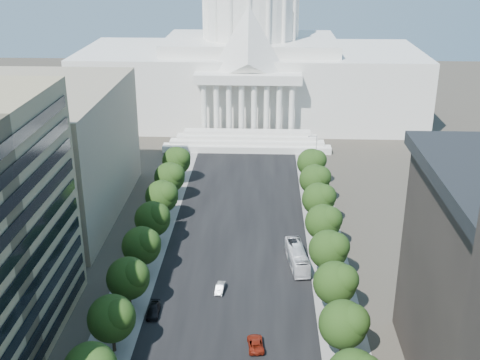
# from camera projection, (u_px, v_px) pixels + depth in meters

# --- Properties ---
(road_asphalt) EXTENTS (30.00, 260.00, 0.01)m
(road_asphalt) POSITION_uv_depth(u_px,v_px,m) (238.00, 234.00, 134.40)
(road_asphalt) COLOR black
(road_asphalt) RESTS_ON ground
(sidewalk_left) EXTENTS (8.00, 260.00, 0.02)m
(sidewalk_left) POSITION_uv_depth(u_px,v_px,m) (154.00, 232.00, 135.15)
(sidewalk_left) COLOR gray
(sidewalk_left) RESTS_ON ground
(sidewalk_right) EXTENTS (8.00, 260.00, 0.02)m
(sidewalk_right) POSITION_uv_depth(u_px,v_px,m) (324.00, 235.00, 133.66)
(sidewalk_right) COLOR gray
(sidewalk_right) RESTS_ON ground
(capitol) EXTENTS (120.00, 56.00, 73.00)m
(capitol) POSITION_uv_depth(u_px,v_px,m) (250.00, 63.00, 214.96)
(capitol) COLOR white
(capitol) RESTS_ON ground
(office_block_left_far) EXTENTS (38.00, 52.00, 30.00)m
(office_block_left_far) POSITION_uv_depth(u_px,v_px,m) (35.00, 153.00, 139.98)
(office_block_left_far) COLOR gray
(office_block_left_far) RESTS_ON ground
(tree_l_d) EXTENTS (7.79, 7.60, 9.97)m
(tree_l_d) POSITION_uv_depth(u_px,v_px,m) (113.00, 318.00, 93.57)
(tree_l_d) COLOR #33261C
(tree_l_d) RESTS_ON ground
(tree_l_e) EXTENTS (7.79, 7.60, 9.97)m
(tree_l_e) POSITION_uv_depth(u_px,v_px,m) (130.00, 277.00, 104.69)
(tree_l_e) COLOR #33261C
(tree_l_e) RESTS_ON ground
(tree_l_f) EXTENTS (7.79, 7.60, 9.97)m
(tree_l_f) POSITION_uv_depth(u_px,v_px,m) (143.00, 245.00, 115.82)
(tree_l_f) COLOR #33261C
(tree_l_f) RESTS_ON ground
(tree_l_g) EXTENTS (7.79, 7.60, 9.97)m
(tree_l_g) POSITION_uv_depth(u_px,v_px,m) (154.00, 218.00, 126.95)
(tree_l_g) COLOR #33261C
(tree_l_g) RESTS_ON ground
(tree_l_h) EXTENTS (7.79, 7.60, 9.97)m
(tree_l_h) POSITION_uv_depth(u_px,v_px,m) (163.00, 196.00, 138.08)
(tree_l_h) COLOR #33261C
(tree_l_h) RESTS_ON ground
(tree_l_i) EXTENTS (7.79, 7.60, 9.97)m
(tree_l_i) POSITION_uv_depth(u_px,v_px,m) (171.00, 177.00, 149.21)
(tree_l_i) COLOR #33261C
(tree_l_i) RESTS_ON ground
(tree_l_j) EXTENTS (7.79, 7.60, 9.97)m
(tree_l_j) POSITION_uv_depth(u_px,v_px,m) (177.00, 160.00, 160.34)
(tree_l_j) COLOR #33261C
(tree_l_j) RESTS_ON ground
(tree_r_d) EXTENTS (7.79, 7.60, 9.97)m
(tree_r_d) POSITION_uv_depth(u_px,v_px,m) (345.00, 323.00, 92.15)
(tree_r_d) COLOR #33261C
(tree_r_d) RESTS_ON ground
(tree_r_e) EXTENTS (7.79, 7.60, 9.97)m
(tree_r_e) POSITION_uv_depth(u_px,v_px,m) (337.00, 282.00, 103.28)
(tree_r_e) COLOR #33261C
(tree_r_e) RESTS_ON ground
(tree_r_f) EXTENTS (7.79, 7.60, 9.97)m
(tree_r_f) POSITION_uv_depth(u_px,v_px,m) (330.00, 249.00, 114.41)
(tree_r_f) COLOR #33261C
(tree_r_f) RESTS_ON ground
(tree_r_g) EXTENTS (7.79, 7.60, 9.97)m
(tree_r_g) POSITION_uv_depth(u_px,v_px,m) (325.00, 221.00, 125.54)
(tree_r_g) COLOR #33261C
(tree_r_g) RESTS_ON ground
(tree_r_h) EXTENTS (7.79, 7.60, 9.97)m
(tree_r_h) POSITION_uv_depth(u_px,v_px,m) (320.00, 198.00, 136.67)
(tree_r_h) COLOR #33261C
(tree_r_h) RESTS_ON ground
(tree_r_i) EXTENTS (7.79, 7.60, 9.97)m
(tree_r_i) POSITION_uv_depth(u_px,v_px,m) (316.00, 179.00, 147.79)
(tree_r_i) COLOR #33261C
(tree_r_i) RESTS_ON ground
(tree_r_j) EXTENTS (7.79, 7.60, 9.97)m
(tree_r_j) POSITION_uv_depth(u_px,v_px,m) (313.00, 162.00, 158.92)
(tree_r_j) COLOR #33261C
(tree_r_j) RESTS_ON ground
(streetlight_c) EXTENTS (2.61, 0.44, 9.00)m
(streetlight_c) POSITION_uv_depth(u_px,v_px,m) (346.00, 285.00, 103.63)
(streetlight_c) COLOR gray
(streetlight_c) RESTS_ON ground
(streetlight_d) EXTENTS (2.61, 0.44, 9.00)m
(streetlight_d) POSITION_uv_depth(u_px,v_px,m) (331.00, 222.00, 126.82)
(streetlight_d) COLOR gray
(streetlight_d) RESTS_ON ground
(streetlight_e) EXTENTS (2.61, 0.44, 9.00)m
(streetlight_e) POSITION_uv_depth(u_px,v_px,m) (322.00, 178.00, 150.00)
(streetlight_e) COLOR gray
(streetlight_e) RESTS_ON ground
(streetlight_f) EXTENTS (2.61, 0.44, 9.00)m
(streetlight_f) POSITION_uv_depth(u_px,v_px,m) (314.00, 146.00, 173.19)
(streetlight_f) COLOR gray
(streetlight_f) RESTS_ON ground
(car_silver) EXTENTS (1.85, 4.27, 1.37)m
(car_silver) POSITION_uv_depth(u_px,v_px,m) (220.00, 288.00, 112.17)
(car_silver) COLOR #A6A8AE
(car_silver) RESTS_ON ground
(car_red) EXTENTS (3.04, 5.56, 1.48)m
(car_red) POSITION_uv_depth(u_px,v_px,m) (256.00, 344.00, 96.69)
(car_red) COLOR maroon
(car_red) RESTS_ON ground
(car_dark_b) EXTENTS (2.26, 5.23, 1.50)m
(car_dark_b) POSITION_uv_depth(u_px,v_px,m) (154.00, 311.00, 105.27)
(car_dark_b) COLOR black
(car_dark_b) RESTS_ON ground
(city_bus) EXTENTS (4.71, 13.33, 3.63)m
(city_bus) POSITION_uv_depth(u_px,v_px,m) (297.00, 257.00, 120.91)
(city_bus) COLOR white
(city_bus) RESTS_ON ground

